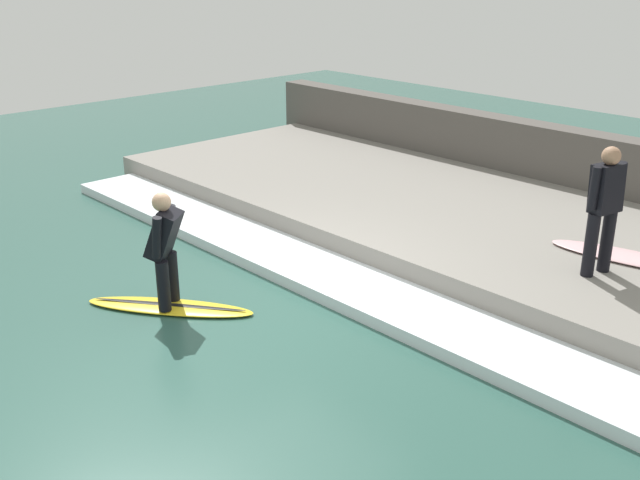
{
  "coord_description": "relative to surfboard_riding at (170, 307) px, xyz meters",
  "views": [
    {
      "loc": [
        -5.43,
        -6.36,
        4.05
      ],
      "look_at": [
        0.54,
        0.0,
        0.7
      ],
      "focal_mm": 42.0,
      "sensor_mm": 36.0,
      "label": 1
    }
  ],
  "objects": [
    {
      "name": "ground_plane",
      "position": [
        1.15,
        -0.87,
        -0.03
      ],
      "size": [
        28.0,
        28.0,
        0.0
      ],
      "primitive_type": "plane",
      "color": "#2D564C"
    },
    {
      "name": "concrete_ledge",
      "position": [
        4.69,
        -0.87,
        0.18
      ],
      "size": [
        4.4,
        12.71,
        0.42
      ],
      "primitive_type": "cube",
      "color": "gray",
      "rests_on": "ground_plane"
    },
    {
      "name": "back_wall",
      "position": [
        7.14,
        -0.87,
        0.63
      ],
      "size": [
        0.5,
        13.35,
        1.32
      ],
      "primitive_type": "cube",
      "color": "#544F49",
      "rests_on": "ground_plane"
    },
    {
      "name": "wave_foam_crest",
      "position": [
        1.96,
        -0.87,
        0.05
      ],
      "size": [
        1.06,
        12.07,
        0.16
      ],
      "primitive_type": "cube",
      "color": "silver",
      "rests_on": "ground_plane"
    },
    {
      "name": "surfboard_riding",
      "position": [
        0.0,
        0.0,
        0.0
      ],
      "size": [
        1.61,
        1.95,
        0.07
      ],
      "color": "yellow",
      "rests_on": "ground_plane"
    },
    {
      "name": "surfer_riding",
      "position": [
        -0.0,
        0.0,
        0.82
      ],
      "size": [
        0.55,
        0.56,
        1.42
      ],
      "color": "black",
      "rests_on": "surfboard_riding"
    },
    {
      "name": "surfer_waiting_near",
      "position": [
        3.87,
        -3.43,
        1.27
      ],
      "size": [
        0.53,
        0.32,
        1.57
      ],
      "color": "black",
      "rests_on": "concrete_ledge"
    },
    {
      "name": "surfboard_waiting_near",
      "position": [
        4.59,
        -3.53,
        0.41
      ],
      "size": [
        0.9,
        2.08,
        0.06
      ],
      "color": "beige",
      "rests_on": "concrete_ledge"
    }
  ]
}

